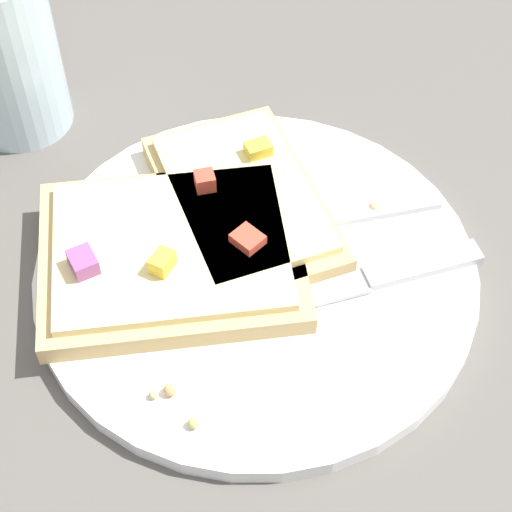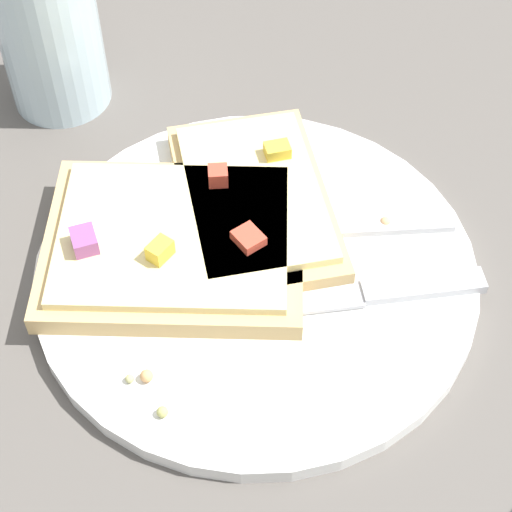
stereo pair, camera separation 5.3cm
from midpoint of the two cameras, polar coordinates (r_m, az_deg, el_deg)
name	(u,v)px [view 2 (the right image)]	position (r m, az deg, el deg)	size (l,w,h in m)	color
ground_plane	(256,277)	(0.55, 2.77, -1.61)	(4.00, 4.00, 0.00)	#56514C
plate	(256,272)	(0.54, 2.79, -1.23)	(0.28, 0.28, 0.01)	white
fork	(278,231)	(0.55, 4.24, 1.47)	(0.15, 0.17, 0.01)	#B7B7BC
knife	(349,295)	(0.53, 9.11, -2.77)	(0.16, 0.16, 0.01)	#B7B7BC
pizza_slice_main	(173,242)	(0.54, -2.77, 0.76)	(0.20, 0.21, 0.03)	tan
pizza_slice_corner	(254,199)	(0.56, 2.59, 3.63)	(0.17, 0.18, 0.03)	tan
crumb_scatter	(163,326)	(0.51, -3.28, -4.89)	(0.20, 0.11, 0.01)	tan
drinking_glass	(49,29)	(0.64, -11.32, 14.51)	(0.07, 0.07, 0.12)	silver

